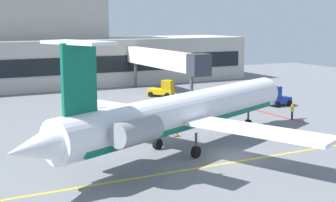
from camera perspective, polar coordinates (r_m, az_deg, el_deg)
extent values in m
cube|color=slate|center=(38.14, 7.47, -6.55)|extent=(120.00, 120.00, 0.10)
cube|color=yellow|center=(37.16, 8.57, -6.93)|extent=(108.00, 0.24, 0.01)
cube|color=red|center=(54.61, 12.71, -1.71)|extent=(0.30, 8.00, 0.01)
cube|color=#B7B2A8|center=(78.36, -14.56, 4.31)|extent=(68.28, 12.32, 7.31)
cube|color=#A8A49A|center=(80.34, -18.10, 10.94)|extent=(29.28, 8.63, 11.37)
cube|color=black|center=(72.35, -13.42, 3.90)|extent=(65.55, 0.12, 2.53)
cube|color=silver|center=(67.60, -1.03, 4.98)|extent=(1.40, 19.29, 2.40)
cube|color=#2D333D|center=(58.40, 3.63, 4.23)|extent=(2.40, 2.00, 2.64)
cylinder|color=#4C4C51|center=(75.24, -3.81, 3.06)|extent=(0.44, 0.44, 3.83)
cylinder|color=#4C4C51|center=(60.22, 2.76, 1.41)|extent=(0.44, 0.44, 3.83)
cylinder|color=white|center=(39.04, 2.16, -1.19)|extent=(25.23, 13.06, 2.96)
cube|color=#0C664C|center=(39.20, 2.15, -2.36)|extent=(22.71, 11.75, 0.53)
cone|color=white|center=(50.90, 11.77, 1.16)|extent=(4.14, 3.95, 2.90)
cone|color=white|center=(29.11, -15.25, -5.30)|extent=(4.53, 3.83, 2.52)
cube|color=white|center=(42.98, -5.86, -0.83)|extent=(6.97, 11.11, 0.28)
cube|color=white|center=(34.82, 10.48, -3.42)|extent=(6.97, 11.11, 0.28)
cylinder|color=gray|center=(34.50, -9.39, -2.38)|extent=(3.91, 2.90, 1.63)
cylinder|color=gray|center=(31.23, -3.67, -3.54)|extent=(3.91, 2.90, 1.63)
cube|color=#0C664C|center=(30.50, -10.33, 2.61)|extent=(2.55, 1.27, 4.40)
cube|color=white|center=(30.31, -10.46, 6.74)|extent=(3.78, 5.18, 0.20)
cylinder|color=#3F3F44|center=(47.59, 9.37, -1.66)|extent=(0.20, 0.20, 1.27)
cylinder|color=black|center=(47.77, 9.34, -2.67)|extent=(0.97, 0.68, 0.90)
cylinder|color=#3F3F44|center=(39.62, -1.23, -3.82)|extent=(0.20, 0.20, 1.27)
cylinder|color=black|center=(39.82, -1.23, -5.03)|extent=(0.97, 0.68, 0.90)
cylinder|color=#3F3F44|center=(37.31, 3.30, -4.69)|extent=(0.20, 0.20, 1.27)
cylinder|color=black|center=(37.53, 3.29, -5.96)|extent=(0.97, 0.68, 0.90)
cube|color=#E5B20C|center=(66.39, -0.82, 1.13)|extent=(3.54, 3.67, 0.69)
cube|color=#C3970A|center=(65.92, -0.04, 1.91)|extent=(2.04, 2.03, 1.22)
cylinder|color=black|center=(66.79, 0.41, 0.88)|extent=(0.68, 0.71, 0.70)
cylinder|color=black|center=(65.25, -0.09, 0.67)|extent=(0.68, 0.71, 0.70)
cylinder|color=black|center=(67.64, -1.52, 0.99)|extent=(0.68, 0.71, 0.70)
cylinder|color=black|center=(66.12, -2.05, 0.79)|extent=(0.68, 0.71, 0.70)
cube|color=#E5B20C|center=(64.64, 8.82, 0.68)|extent=(4.06, 3.22, 0.47)
cube|color=#C3970A|center=(64.33, 7.96, 1.31)|extent=(2.02, 2.15, 0.98)
cylinder|color=black|center=(63.51, 7.88, 0.33)|extent=(0.75, 0.55, 0.70)
cylinder|color=black|center=(65.35, 7.56, 0.60)|extent=(0.75, 0.55, 0.70)
cylinder|color=black|center=(64.04, 10.09, 0.35)|extent=(0.75, 0.55, 0.70)
cylinder|color=black|center=(65.86, 9.72, 0.62)|extent=(0.75, 0.55, 0.70)
cube|color=#19389E|center=(60.93, 12.78, 0.12)|extent=(3.18, 2.01, 0.69)
cube|color=navy|center=(60.16, 12.27, 1.02)|extent=(1.37, 1.64, 1.40)
cylinder|color=black|center=(59.67, 12.67, -0.41)|extent=(0.73, 0.36, 0.70)
cylinder|color=black|center=(60.80, 11.52, -0.19)|extent=(0.73, 0.36, 0.70)
cylinder|color=black|center=(61.20, 14.02, -0.22)|extent=(0.73, 0.36, 0.70)
cylinder|color=black|center=(62.31, 12.87, 0.00)|extent=(0.73, 0.36, 0.70)
cylinder|color=#191E33|center=(53.20, 14.32, -1.62)|extent=(0.18, 0.18, 0.83)
cylinder|color=#191E33|center=(53.00, 14.28, -1.66)|extent=(0.18, 0.18, 0.83)
cylinder|color=yellow|center=(52.97, 14.33, -0.90)|extent=(0.34, 0.34, 0.58)
sphere|color=tan|center=(52.90, 14.35, -0.46)|extent=(0.24, 0.24, 0.24)
cylinder|color=yellow|center=(53.12, 14.38, -0.47)|extent=(0.36, 0.32, 0.50)
cylinder|color=#F2590C|center=(53.08, 14.39, -0.23)|extent=(0.06, 0.06, 0.28)
cylinder|color=yellow|center=(52.69, 14.31, -0.55)|extent=(0.36, 0.32, 0.50)
cylinder|color=#F2590C|center=(52.65, 14.32, -0.31)|extent=(0.06, 0.06, 0.28)
cone|color=orange|center=(39.68, -16.55, -5.75)|extent=(0.36, 0.36, 0.55)
cube|color=black|center=(39.74, -16.54, -6.11)|extent=(0.47, 0.47, 0.04)
cone|color=orange|center=(44.17, 1.02, -3.78)|extent=(0.36, 0.36, 0.55)
cube|color=black|center=(44.23, 1.02, -4.11)|extent=(0.47, 0.47, 0.04)
cone|color=orange|center=(48.63, -0.04, -2.53)|extent=(0.36, 0.36, 0.55)
cube|color=black|center=(48.69, -0.04, -2.82)|extent=(0.47, 0.47, 0.04)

